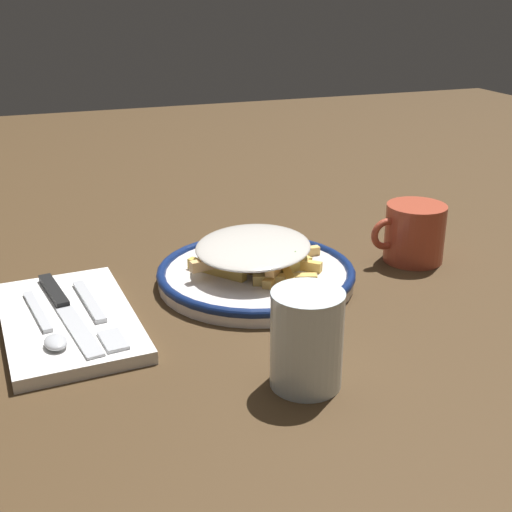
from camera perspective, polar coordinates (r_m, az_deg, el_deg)
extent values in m
plane|color=#432F1A|center=(0.84, 0.00, -2.28)|extent=(2.60, 2.60, 0.00)
cylinder|color=silver|center=(0.84, 0.00, -1.78)|extent=(0.24, 0.24, 0.02)
torus|color=navy|center=(0.84, 0.00, -1.27)|extent=(0.24, 0.24, 0.01)
cube|color=gold|center=(0.86, 0.18, -0.31)|extent=(0.05, 0.06, 0.01)
cube|color=gold|center=(0.84, -0.77, -0.02)|extent=(0.07, 0.03, 0.01)
cube|color=#E0C35A|center=(0.83, 2.78, -0.91)|extent=(0.07, 0.03, 0.01)
cube|color=#EDB654|center=(0.82, 2.02, -1.31)|extent=(0.07, 0.07, 0.01)
cube|color=#E7B068|center=(0.81, -3.49, -0.64)|extent=(0.06, 0.02, 0.01)
cube|color=gold|center=(0.89, 0.22, 0.50)|extent=(0.02, 0.07, 0.01)
cube|color=#DEB353|center=(0.80, 2.44, -1.98)|extent=(0.08, 0.03, 0.01)
cube|color=#E6A755|center=(0.82, 2.13, -0.48)|extent=(0.06, 0.06, 0.01)
cube|color=#C08442|center=(0.85, -1.50, -0.52)|extent=(0.05, 0.06, 0.01)
cube|color=gold|center=(0.83, -3.33, -1.13)|extent=(0.06, 0.07, 0.01)
cube|color=#EEBB63|center=(0.88, 3.00, 0.19)|extent=(0.08, 0.01, 0.01)
cube|color=#DF9449|center=(0.83, -0.49, -0.96)|extent=(0.08, 0.06, 0.01)
cube|color=gold|center=(0.80, 2.77, -1.98)|extent=(0.02, 0.07, 0.01)
cube|color=#F1BD52|center=(0.85, 2.56, -0.52)|extent=(0.07, 0.07, 0.01)
ellipsoid|color=beige|center=(0.84, 0.02, 0.85)|extent=(0.21, 0.21, 0.02)
cube|color=#3B662D|center=(0.84, 1.60, 1.33)|extent=(0.00, 0.00, 0.00)
cube|color=#30731D|center=(0.80, 1.30, 0.23)|extent=(0.00, 0.00, 0.00)
cube|color=#255D34|center=(0.86, -1.33, 1.77)|extent=(0.00, 0.00, 0.00)
cube|color=#346B1B|center=(0.81, 3.25, 0.35)|extent=(0.00, 0.00, 0.00)
cube|color=#247127|center=(0.81, -2.46, 0.42)|extent=(0.00, 0.00, 0.00)
cube|color=#265C31|center=(0.87, 0.95, 1.95)|extent=(0.00, 0.00, 0.00)
cube|color=#2C5C22|center=(0.81, -0.98, 0.58)|extent=(0.00, 0.00, 0.00)
cube|color=white|center=(0.77, -15.46, -5.24)|extent=(0.15, 0.24, 0.01)
cube|color=silver|center=(0.78, -13.83, -3.68)|extent=(0.02, 0.11, 0.00)
cube|color=silver|center=(0.70, -11.89, -6.94)|extent=(0.03, 0.05, 0.00)
cube|color=black|center=(0.81, -16.61, -2.83)|extent=(0.03, 0.09, 0.01)
cube|color=silver|center=(0.72, -14.61, -6.11)|extent=(0.04, 0.12, 0.00)
cube|color=silver|center=(0.78, -17.87, -4.42)|extent=(0.03, 0.10, 0.00)
ellipsoid|color=silver|center=(0.70, -16.46, -6.96)|extent=(0.03, 0.04, 0.01)
cylinder|color=silver|center=(0.62, 4.27, -6.97)|extent=(0.07, 0.07, 0.09)
cylinder|color=#B3462F|center=(0.92, 13.24, 1.85)|extent=(0.08, 0.08, 0.08)
torus|color=#B3462F|center=(0.90, 10.93, 1.78)|extent=(0.04, 0.01, 0.04)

